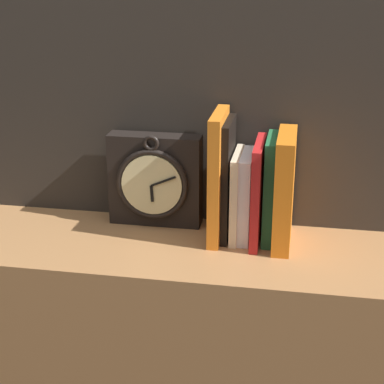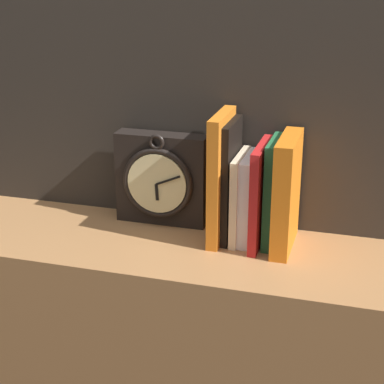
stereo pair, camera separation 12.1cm
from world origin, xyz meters
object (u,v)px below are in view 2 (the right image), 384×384
at_px(book_slot2_cream, 240,197).
at_px(book_slot5_green, 273,192).
at_px(clock, 161,179).
at_px(book_slot1_black, 231,181).
at_px(book_slot3_white, 249,198).
at_px(book_slot4_red, 260,195).
at_px(book_slot0_orange, 221,177).
at_px(book_slot6_orange, 287,193).

relative_size(book_slot2_cream, book_slot5_green, 0.84).
bearing_deg(clock, book_slot1_black, -11.22).
bearing_deg(book_slot3_white, book_slot4_red, -27.62).
height_order(book_slot0_orange, book_slot3_white, book_slot0_orange).
bearing_deg(book_slot4_red, book_slot1_black, 168.75).
relative_size(book_slot2_cream, book_slot4_red, 0.87).
height_order(book_slot0_orange, book_slot2_cream, book_slot0_orange).
distance_m(book_slot2_cream, book_slot6_orange, 0.10).
height_order(clock, book_slot3_white, clock).
bearing_deg(book_slot6_orange, book_slot0_orange, 177.53).
distance_m(clock, book_slot2_cream, 0.18).
relative_size(book_slot0_orange, book_slot5_green, 1.22).
bearing_deg(book_slot5_green, book_slot0_orange, -174.22).
distance_m(book_slot0_orange, book_slot5_green, 0.11).
xyz_separation_m(book_slot2_cream, book_slot3_white, (0.02, 0.00, -0.00)).
distance_m(book_slot0_orange, book_slot3_white, 0.07).
xyz_separation_m(clock, book_slot4_red, (0.22, -0.04, 0.00)).
xyz_separation_m(clock, book_slot1_black, (0.16, -0.03, 0.02)).
bearing_deg(clock, book_slot2_cream, -10.71).
relative_size(book_slot5_green, book_slot6_orange, 0.95).
bearing_deg(book_slot6_orange, book_slot2_cream, 171.84).
distance_m(clock, book_slot0_orange, 0.15).
relative_size(book_slot2_cream, book_slot6_orange, 0.79).
height_order(book_slot4_red, book_slot5_green, book_slot5_green).
height_order(book_slot1_black, book_slot4_red, book_slot1_black).
height_order(clock, book_slot2_cream, clock).
bearing_deg(book_slot0_orange, book_slot6_orange, -2.47).
distance_m(clock, book_slot6_orange, 0.27).
height_order(book_slot5_green, book_slot6_orange, book_slot6_orange).
distance_m(book_slot3_white, book_slot6_orange, 0.08).
bearing_deg(book_slot4_red, book_slot2_cream, 166.66).
height_order(book_slot1_black, book_slot5_green, book_slot1_black).
bearing_deg(clock, book_slot6_orange, -9.83).
xyz_separation_m(clock, book_slot6_orange, (0.27, -0.05, 0.01)).
bearing_deg(book_slot2_cream, book_slot1_black, 173.62).
bearing_deg(book_slot5_green, book_slot6_orange, -29.34).
height_order(book_slot3_white, book_slot4_red, book_slot4_red).
xyz_separation_m(book_slot2_cream, book_slot6_orange, (0.09, -0.01, 0.02)).
relative_size(book_slot0_orange, book_slot4_red, 1.27).
distance_m(book_slot1_black, book_slot2_cream, 0.04).
xyz_separation_m(book_slot0_orange, book_slot3_white, (0.06, 0.01, -0.04)).
bearing_deg(clock, book_slot3_white, -9.08).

